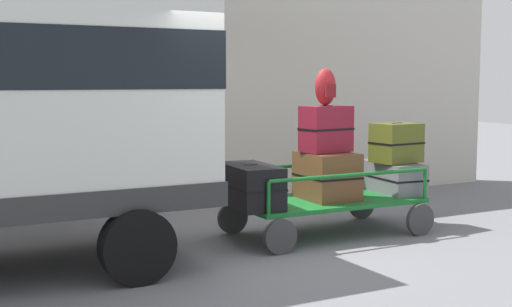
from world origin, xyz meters
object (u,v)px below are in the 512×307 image
(suitcase_midleft_bottom, at_px, (327,176))
(suitcase_center_bottom, at_px, (393,177))
(backpack, at_px, (326,87))
(suitcase_left_bottom, at_px, (250,186))
(luggage_cart, at_px, (326,205))
(suitcase_midleft_middle, at_px, (326,129))
(suitcase_center_middle, at_px, (396,143))

(suitcase_midleft_bottom, distance_m, suitcase_center_bottom, 1.05)
(suitcase_midleft_bottom, bearing_deg, backpack, 175.68)
(suitcase_left_bottom, distance_m, suitcase_center_bottom, 2.10)
(luggage_cart, height_order, suitcase_midleft_bottom, suitcase_midleft_bottom)
(suitcase_center_bottom, bearing_deg, backpack, -177.91)
(suitcase_center_bottom, relative_size, backpack, 2.14)
(suitcase_left_bottom, distance_m, backpack, 1.51)
(suitcase_left_bottom, height_order, suitcase_midleft_middle, suitcase_midleft_middle)
(suitcase_left_bottom, relative_size, suitcase_midleft_bottom, 1.27)
(suitcase_center_middle, relative_size, backpack, 1.40)
(suitcase_left_bottom, distance_m, suitcase_center_middle, 2.14)
(luggage_cart, bearing_deg, suitcase_midleft_bottom, -90.00)
(luggage_cart, relative_size, suitcase_center_middle, 3.78)
(suitcase_midleft_middle, bearing_deg, suitcase_center_bottom, 0.62)
(suitcase_midleft_middle, xyz_separation_m, suitcase_center_middle, (1.05, -0.04, -0.21))
(luggage_cart, height_order, suitcase_midleft_middle, suitcase_midleft_middle)
(suitcase_left_bottom, distance_m, suitcase_midleft_middle, 1.21)
(suitcase_left_bottom, relative_size, suitcase_center_middle, 1.59)
(suitcase_left_bottom, bearing_deg, suitcase_center_bottom, 1.63)
(suitcase_center_bottom, bearing_deg, suitcase_midleft_bottom, -177.73)
(suitcase_midleft_bottom, xyz_separation_m, suitcase_center_bottom, (1.05, 0.04, -0.09))
(luggage_cart, height_order, suitcase_center_middle, suitcase_center_middle)
(suitcase_midleft_bottom, relative_size, suitcase_center_middle, 1.25)
(suitcase_midleft_bottom, bearing_deg, suitcase_center_bottom, 2.27)
(suitcase_center_middle, xyz_separation_m, backpack, (-1.08, 0.01, 0.71))
(luggage_cart, xyz_separation_m, suitcase_midleft_bottom, (0.00, -0.01, 0.36))
(backpack, bearing_deg, suitcase_midleft_middle, 43.16)
(suitcase_midleft_bottom, bearing_deg, suitcase_left_bottom, -179.00)
(suitcase_midleft_middle, height_order, backpack, backpack)
(suitcase_left_bottom, xyz_separation_m, suitcase_midleft_bottom, (1.05, 0.02, 0.04))
(backpack, bearing_deg, luggage_cart, 18.98)
(luggage_cart, distance_m, suitcase_midleft_middle, 0.92)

